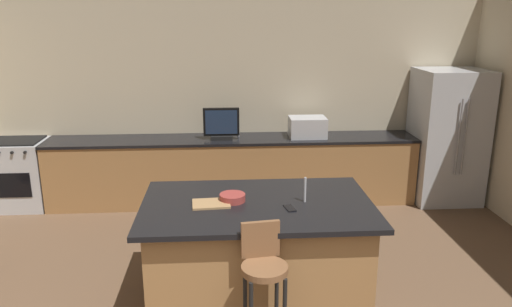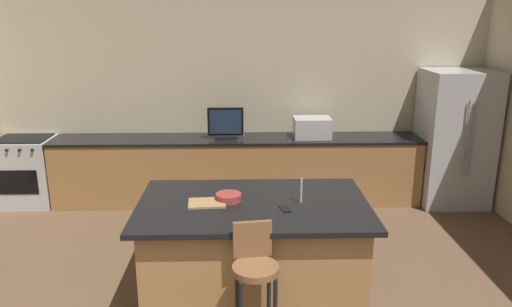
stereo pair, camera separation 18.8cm
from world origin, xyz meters
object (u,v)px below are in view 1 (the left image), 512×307
object	(u,v)px
microwave	(307,127)
bar_stool_center	(264,278)
kitchen_island	(257,250)
cell_phone	(290,208)
refrigerator	(447,136)
cutting_board	(211,204)
fruit_bowl	(232,198)
tv_remote	(231,199)
tv_monitor	(221,125)
range_oven	(19,174)

from	to	relation	value
microwave	bar_stool_center	size ratio (longest dim) A/B	0.47
kitchen_island	cell_phone	bearing A→B (deg)	-29.36
refrigerator	cutting_board	distance (m)	3.87
kitchen_island	cutting_board	world-z (taller)	cutting_board
fruit_bowl	kitchen_island	bearing A→B (deg)	-14.42
cutting_board	microwave	bearing A→B (deg)	63.01
cutting_board	tv_remote	bearing A→B (deg)	32.13
tv_monitor	refrigerator	bearing A→B (deg)	-0.63
microwave	cutting_board	world-z (taller)	microwave
fruit_bowl	bar_stool_center	bearing A→B (deg)	-75.31
microwave	fruit_bowl	distance (m)	2.56
kitchen_island	tv_monitor	size ratio (longest dim) A/B	4.25
bar_stool_center	range_oven	bearing A→B (deg)	125.90
kitchen_island	bar_stool_center	size ratio (longest dim) A/B	1.96
fruit_bowl	refrigerator	bearing A→B (deg)	37.61
microwave	tv_remote	world-z (taller)	microwave
kitchen_island	bar_stool_center	world-z (taller)	bar_stool_center
microwave	tv_remote	distance (m)	2.53
range_oven	microwave	distance (m)	3.83
tv_remote	range_oven	bearing A→B (deg)	111.19
range_oven	tv_remote	world-z (taller)	tv_remote
range_oven	cutting_board	xyz separation A→B (m)	(2.56, -2.40, 0.47)
microwave	tv_remote	size ratio (longest dim) A/B	2.82
kitchen_island	bar_stool_center	xyz separation A→B (m)	(-0.00, -0.74, 0.15)
microwave	fruit_bowl	xyz separation A→B (m)	(-1.04, -2.33, -0.08)
kitchen_island	fruit_bowl	xyz separation A→B (m)	(-0.21, 0.05, 0.48)
kitchen_island	cutting_board	size ratio (longest dim) A/B	6.27
tv_monitor	microwave	bearing A→B (deg)	2.61
range_oven	cutting_board	bearing A→B (deg)	-43.14
cutting_board	tv_monitor	bearing A→B (deg)	87.89
tv_monitor	fruit_bowl	size ratio (longest dim) A/B	2.09
tv_monitor	tv_remote	world-z (taller)	tv_monitor
tv_monitor	cell_phone	xyz separation A→B (m)	(0.57, -2.48, -0.17)
range_oven	cutting_board	distance (m)	3.54
range_oven	tv_monitor	xyz separation A→B (m)	(2.65, -0.05, 0.63)
cell_phone	cutting_board	size ratio (longest dim) A/B	0.47
range_oven	tv_monitor	size ratio (longest dim) A/B	1.95
kitchen_island	range_oven	distance (m)	3.80
fruit_bowl	cell_phone	distance (m)	0.51
refrigerator	fruit_bowl	distance (m)	3.68
cell_phone	fruit_bowl	bearing A→B (deg)	144.51
refrigerator	bar_stool_center	world-z (taller)	refrigerator
range_oven	cell_phone	size ratio (longest dim) A/B	6.08
tv_monitor	cutting_board	world-z (taller)	tv_monitor
fruit_bowl	cell_phone	size ratio (longest dim) A/B	1.49
range_oven	cell_phone	distance (m)	4.12
cutting_board	refrigerator	bearing A→B (deg)	36.79
bar_stool_center	kitchen_island	bearing A→B (deg)	82.14
range_oven	bar_stool_center	bearing A→B (deg)	-46.58
fruit_bowl	cell_phone	xyz separation A→B (m)	(0.47, -0.20, -0.03)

